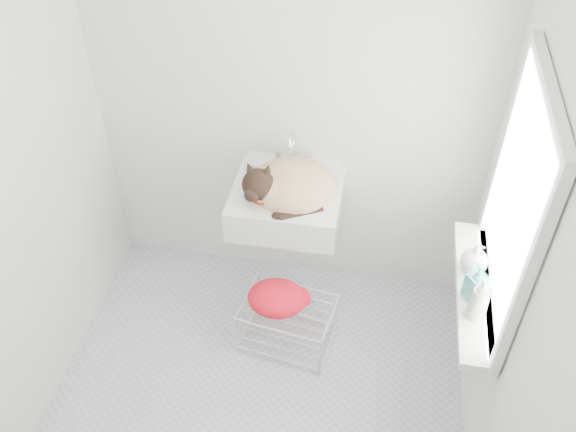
% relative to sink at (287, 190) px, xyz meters
% --- Properties ---
extents(floor, '(2.20, 2.00, 0.02)m').
position_rel_sink_xyz_m(floor, '(-0.03, -0.74, -0.85)').
color(floor, silver).
rests_on(floor, ground).
extents(back_wall, '(2.20, 0.02, 2.50)m').
position_rel_sink_xyz_m(back_wall, '(-0.03, 0.26, 0.40)').
color(back_wall, white).
rests_on(back_wall, ground).
extents(right_wall, '(0.02, 2.00, 2.50)m').
position_rel_sink_xyz_m(right_wall, '(1.07, -0.74, 0.40)').
color(right_wall, white).
rests_on(right_wall, ground).
extents(left_wall, '(0.02, 2.00, 2.50)m').
position_rel_sink_xyz_m(left_wall, '(-1.13, -0.74, 0.40)').
color(left_wall, white).
rests_on(left_wall, ground).
extents(window_glass, '(0.01, 0.80, 1.00)m').
position_rel_sink_xyz_m(window_glass, '(1.05, -0.54, 0.50)').
color(window_glass, white).
rests_on(window_glass, right_wall).
extents(window_frame, '(0.04, 0.90, 1.10)m').
position_rel_sink_xyz_m(window_frame, '(1.04, -0.54, 0.50)').
color(window_frame, white).
rests_on(window_frame, right_wall).
extents(windowsill, '(0.16, 0.88, 0.04)m').
position_rel_sink_xyz_m(windowsill, '(0.98, -0.54, -0.02)').
color(windowsill, white).
rests_on(windowsill, right_wall).
extents(sink, '(0.59, 0.52, 0.24)m').
position_rel_sink_xyz_m(sink, '(0.00, 0.00, 0.00)').
color(sink, white).
rests_on(sink, back_wall).
extents(faucet, '(0.22, 0.15, 0.22)m').
position_rel_sink_xyz_m(faucet, '(0.00, 0.18, 0.14)').
color(faucet, silver).
rests_on(faucet, sink).
extents(cat, '(0.55, 0.49, 0.32)m').
position_rel_sink_xyz_m(cat, '(0.01, -0.02, 0.04)').
color(cat, tan).
rests_on(cat, sink).
extents(wire_rack, '(0.55, 0.42, 0.30)m').
position_rel_sink_xyz_m(wire_rack, '(0.07, -0.34, -0.70)').
color(wire_rack, silver).
rests_on(wire_rack, floor).
extents(towel, '(0.33, 0.24, 0.14)m').
position_rel_sink_xyz_m(towel, '(0.01, -0.36, -0.52)').
color(towel, red).
rests_on(towel, wire_rack).
extents(bottle_a, '(0.09, 0.09, 0.19)m').
position_rel_sink_xyz_m(bottle_a, '(0.97, -0.71, 0.00)').
color(bottle_a, beige).
rests_on(bottle_a, windowsill).
extents(bottle_b, '(0.12, 0.12, 0.19)m').
position_rel_sink_xyz_m(bottle_b, '(0.97, -0.59, 0.00)').
color(bottle_b, teal).
rests_on(bottle_b, windowsill).
extents(bottle_c, '(0.17, 0.17, 0.16)m').
position_rel_sink_xyz_m(bottle_c, '(0.97, -0.43, 0.00)').
color(bottle_c, white).
rests_on(bottle_c, windowsill).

